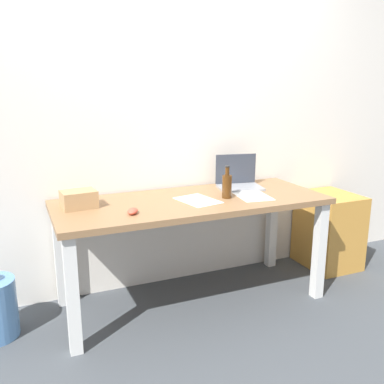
# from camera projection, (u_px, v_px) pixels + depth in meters

# --- Properties ---
(ground_plane) EXTENTS (8.00, 8.00, 0.00)m
(ground_plane) POSITION_uv_depth(u_px,v_px,m) (192.00, 300.00, 3.05)
(ground_plane) COLOR #42474C
(back_wall) EXTENTS (5.20, 0.08, 2.60)m
(back_wall) POSITION_uv_depth(u_px,v_px,m) (169.00, 113.00, 3.11)
(back_wall) COLOR silver
(back_wall) RESTS_ON ground
(desk) EXTENTS (1.83, 0.73, 0.75)m
(desk) POSITION_uv_depth(u_px,v_px,m) (192.00, 213.00, 2.89)
(desk) COLOR olive
(desk) RESTS_ON ground
(laptop_right) EXTENTS (0.35, 0.28, 0.24)m
(laptop_right) POSITION_uv_depth(u_px,v_px,m) (238.00, 181.00, 3.18)
(laptop_right) COLOR gray
(laptop_right) RESTS_ON desk
(beer_bottle) EXTENTS (0.07, 0.07, 0.22)m
(beer_bottle) POSITION_uv_depth(u_px,v_px,m) (227.00, 186.00, 2.88)
(beer_bottle) COLOR #47280F
(beer_bottle) RESTS_ON desk
(computer_mouse) EXTENTS (0.10, 0.12, 0.03)m
(computer_mouse) POSITION_uv_depth(u_px,v_px,m) (133.00, 211.00, 2.53)
(computer_mouse) COLOR #D84C38
(computer_mouse) RESTS_ON desk
(cardboard_box) EXTENTS (0.22, 0.18, 0.11)m
(cardboard_box) POSITION_uv_depth(u_px,v_px,m) (79.00, 199.00, 2.65)
(cardboard_box) COLOR tan
(cardboard_box) RESTS_ON desk
(paper_sheet_center) EXTENTS (0.27, 0.33, 0.00)m
(paper_sheet_center) POSITION_uv_depth(u_px,v_px,m) (198.00, 200.00, 2.83)
(paper_sheet_center) COLOR white
(paper_sheet_center) RESTS_ON desk
(paper_sheet_front_right) EXTENTS (0.25, 0.32, 0.00)m
(paper_sheet_front_right) POSITION_uv_depth(u_px,v_px,m) (252.00, 196.00, 2.95)
(paper_sheet_front_right) COLOR white
(paper_sheet_front_right) RESTS_ON desk
(filing_cabinet) EXTENTS (0.40, 0.48, 0.62)m
(filing_cabinet) POSITION_uv_depth(u_px,v_px,m) (329.00, 230.00, 3.58)
(filing_cabinet) COLOR #C68938
(filing_cabinet) RESTS_ON ground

